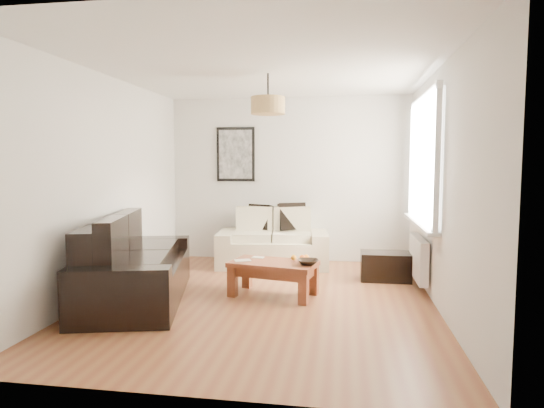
% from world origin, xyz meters
% --- Properties ---
extents(floor, '(4.50, 4.50, 0.00)m').
position_xyz_m(floor, '(0.00, 0.00, 0.00)').
color(floor, brown).
rests_on(floor, ground).
extents(ceiling, '(3.80, 4.50, 0.00)m').
position_xyz_m(ceiling, '(0.00, 0.00, 2.60)').
color(ceiling, white).
rests_on(ceiling, floor).
extents(wall_back, '(3.80, 0.04, 2.60)m').
position_xyz_m(wall_back, '(0.00, 2.25, 1.30)').
color(wall_back, silver).
rests_on(wall_back, floor).
extents(wall_front, '(3.80, 0.04, 2.60)m').
position_xyz_m(wall_front, '(0.00, -2.25, 1.30)').
color(wall_front, silver).
rests_on(wall_front, floor).
extents(wall_left, '(0.04, 4.50, 2.60)m').
position_xyz_m(wall_left, '(-1.90, 0.00, 1.30)').
color(wall_left, silver).
rests_on(wall_left, floor).
extents(wall_right, '(0.04, 4.50, 2.60)m').
position_xyz_m(wall_right, '(1.90, 0.00, 1.30)').
color(wall_right, silver).
rests_on(wall_right, floor).
extents(window_bay, '(0.14, 1.90, 1.60)m').
position_xyz_m(window_bay, '(1.86, 0.80, 1.60)').
color(window_bay, white).
rests_on(window_bay, wall_right).
extents(radiator, '(0.10, 0.90, 0.52)m').
position_xyz_m(radiator, '(1.82, 0.80, 0.38)').
color(radiator, white).
rests_on(radiator, wall_right).
extents(poster, '(0.62, 0.04, 0.87)m').
position_xyz_m(poster, '(-0.85, 2.22, 1.70)').
color(poster, black).
rests_on(poster, wall_back).
extents(pendant_shade, '(0.40, 0.40, 0.20)m').
position_xyz_m(pendant_shade, '(0.00, 0.30, 2.23)').
color(pendant_shade, tan).
rests_on(pendant_shade, ceiling).
extents(loveseat_cream, '(1.73, 1.07, 0.82)m').
position_xyz_m(loveseat_cream, '(-0.17, 1.78, 0.41)').
color(loveseat_cream, beige).
rests_on(loveseat_cream, floor).
extents(sofa_leather, '(1.46, 2.23, 0.89)m').
position_xyz_m(sofa_leather, '(-1.43, -0.22, 0.44)').
color(sofa_leather, black).
rests_on(sofa_leather, floor).
extents(coffee_table, '(1.09, 0.74, 0.41)m').
position_xyz_m(coffee_table, '(0.08, 0.19, 0.20)').
color(coffee_table, brown).
rests_on(coffee_table, floor).
extents(ottoman, '(0.65, 0.42, 0.37)m').
position_xyz_m(ottoman, '(1.45, 1.15, 0.19)').
color(ottoman, black).
rests_on(ottoman, floor).
extents(cushion_left, '(0.41, 0.27, 0.39)m').
position_xyz_m(cushion_left, '(-0.42, 1.98, 0.72)').
color(cushion_left, black).
rests_on(cushion_left, loveseat_cream).
extents(cushion_right, '(0.44, 0.30, 0.42)m').
position_xyz_m(cushion_right, '(0.10, 1.98, 0.73)').
color(cushion_right, black).
rests_on(cushion_right, loveseat_cream).
extents(fruit_bowl, '(0.26, 0.26, 0.06)m').
position_xyz_m(fruit_bowl, '(0.50, 0.10, 0.44)').
color(fruit_bowl, black).
rests_on(fruit_bowl, coffee_table).
extents(orange_a, '(0.08, 0.08, 0.08)m').
position_xyz_m(orange_a, '(0.42, 0.25, 0.45)').
color(orange_a, orange).
rests_on(orange_a, fruit_bowl).
extents(orange_b, '(0.08, 0.08, 0.07)m').
position_xyz_m(orange_b, '(0.46, 0.29, 0.45)').
color(orange_b, orange).
rests_on(orange_b, fruit_bowl).
extents(orange_c, '(0.07, 0.07, 0.07)m').
position_xyz_m(orange_c, '(0.31, 0.26, 0.45)').
color(orange_c, '#FF9C15').
rests_on(orange_c, fruit_bowl).
extents(papers, '(0.23, 0.20, 0.01)m').
position_xyz_m(papers, '(-0.29, 0.19, 0.41)').
color(papers, beige).
rests_on(papers, coffee_table).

